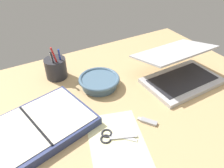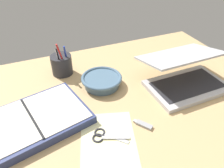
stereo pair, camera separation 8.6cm
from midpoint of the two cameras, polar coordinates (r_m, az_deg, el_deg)
The scene contains 8 objects.
desk_top at distance 87.76cm, azimuth 3.76°, elevation -6.06°, with size 140.00×100.00×2.00cm, color tan.
laptop at distance 101.12cm, azimuth 20.77°, elevation 2.02°, with size 34.09×29.59×15.01cm.
bowl at distance 95.31cm, azimuth -0.15°, elevation 0.83°, with size 17.89×17.89×4.73cm.
pen_cup at distance 104.17cm, azimuth -10.71°, elevation 4.94°, with size 9.67×9.67×16.75cm.
planner at distance 81.74cm, azimuth -17.19°, elevation -9.35°, with size 42.52×33.09×3.68cm.
scissors at distance 75.58cm, azimuth 0.93°, elevation -13.54°, with size 12.04×10.14×0.80cm.
paper_sheet_front at distance 73.66cm, azimuth 2.57°, elevation -15.74°, with size 18.11×29.11×0.16cm, color #F4EFB2.
usb_drive at distance 80.24cm, azimuth 11.36°, elevation -10.49°, with size 5.44×6.82×1.00cm.
Camera 2 is at (-26.20, -59.19, 60.30)cm, focal length 35.00 mm.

